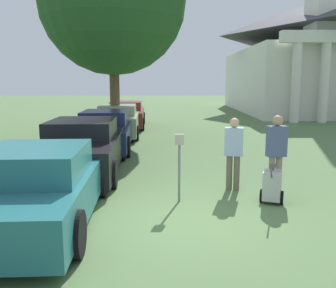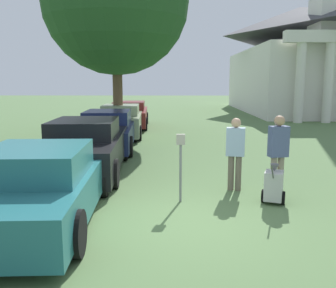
{
  "view_description": "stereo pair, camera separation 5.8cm",
  "coord_description": "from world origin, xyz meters",
  "px_view_note": "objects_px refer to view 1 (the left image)",
  "views": [
    {
      "loc": [
        -0.2,
        -6.5,
        2.53
      ],
      "look_at": [
        -0.24,
        1.98,
        1.1
      ],
      "focal_mm": 40.0,
      "sensor_mm": 36.0,
      "label": 1
    },
    {
      "loc": [
        -0.14,
        -6.5,
        2.53
      ],
      "look_at": [
        -0.24,
        1.98,
        1.1
      ],
      "focal_mm": 40.0,
      "sensor_mm": 36.0,
      "label": 2
    }
  ],
  "objects_px": {
    "parked_car_teal": "(40,187)",
    "parked_car_navy": "(108,131)",
    "parking_meter": "(181,155)",
    "church": "(297,53)",
    "equipment_cart": "(274,185)",
    "person_worker": "(235,150)",
    "parked_car_sage": "(120,121)",
    "parked_car_black": "(86,148)",
    "parked_car_maroon": "(128,115)",
    "person_supervisor": "(278,150)"
  },
  "relations": [
    {
      "from": "parked_car_black",
      "to": "person_worker",
      "type": "relative_size",
      "value": 3.07
    },
    {
      "from": "church",
      "to": "parked_car_black",
      "type": "bearing_deg",
      "value": -121.11
    },
    {
      "from": "parked_car_sage",
      "to": "parking_meter",
      "type": "distance_m",
      "value": 10.05
    },
    {
      "from": "parked_car_sage",
      "to": "person_supervisor",
      "type": "height_order",
      "value": "person_supervisor"
    },
    {
      "from": "parked_car_black",
      "to": "parked_car_sage",
      "type": "bearing_deg",
      "value": 87.16
    },
    {
      "from": "equipment_cart",
      "to": "person_worker",
      "type": "bearing_deg",
      "value": 144.16
    },
    {
      "from": "person_supervisor",
      "to": "equipment_cart",
      "type": "height_order",
      "value": "person_supervisor"
    },
    {
      "from": "person_worker",
      "to": "person_supervisor",
      "type": "distance_m",
      "value": 0.95
    },
    {
      "from": "parked_car_black",
      "to": "parked_car_sage",
      "type": "height_order",
      "value": "parked_car_black"
    },
    {
      "from": "parking_meter",
      "to": "parked_car_navy",
      "type": "bearing_deg",
      "value": 112.55
    },
    {
      "from": "parked_car_black",
      "to": "equipment_cart",
      "type": "bearing_deg",
      "value": -32.98
    },
    {
      "from": "parked_car_black",
      "to": "parked_car_maroon",
      "type": "distance_m",
      "value": 10.53
    },
    {
      "from": "parking_meter",
      "to": "equipment_cart",
      "type": "height_order",
      "value": "parking_meter"
    },
    {
      "from": "parking_meter",
      "to": "parked_car_teal",
      "type": "bearing_deg",
      "value": -154.84
    },
    {
      "from": "parking_meter",
      "to": "equipment_cart",
      "type": "xyz_separation_m",
      "value": [
        1.94,
        -0.1,
        -0.62
      ]
    },
    {
      "from": "person_worker",
      "to": "church",
      "type": "xyz_separation_m",
      "value": [
        8.85,
        22.67,
        3.79
      ]
    },
    {
      "from": "parked_car_teal",
      "to": "person_supervisor",
      "type": "xyz_separation_m",
      "value": [
        4.73,
        1.76,
        0.36
      ]
    },
    {
      "from": "parked_car_black",
      "to": "equipment_cart",
      "type": "height_order",
      "value": "parked_car_black"
    },
    {
      "from": "parked_car_black",
      "to": "person_worker",
      "type": "height_order",
      "value": "person_worker"
    },
    {
      "from": "parked_car_sage",
      "to": "person_supervisor",
      "type": "bearing_deg",
      "value": -65.49
    },
    {
      "from": "parked_car_sage",
      "to": "parking_meter",
      "type": "relative_size",
      "value": 3.46
    },
    {
      "from": "person_worker",
      "to": "parked_car_black",
      "type": "bearing_deg",
      "value": -11.04
    },
    {
      "from": "parked_car_sage",
      "to": "parked_car_maroon",
      "type": "distance_m",
      "value": 3.32
    },
    {
      "from": "person_supervisor",
      "to": "church",
      "type": "relative_size",
      "value": 0.09
    },
    {
      "from": "parked_car_black",
      "to": "person_worker",
      "type": "distance_m",
      "value": 4.18
    },
    {
      "from": "equipment_cart",
      "to": "church",
      "type": "bearing_deg",
      "value": 90.77
    },
    {
      "from": "parked_car_teal",
      "to": "person_supervisor",
      "type": "relative_size",
      "value": 2.66
    },
    {
      "from": "parked_car_teal",
      "to": "parked_car_navy",
      "type": "relative_size",
      "value": 0.95
    },
    {
      "from": "parked_car_sage",
      "to": "church",
      "type": "relative_size",
      "value": 0.25
    },
    {
      "from": "parked_car_navy",
      "to": "parked_car_maroon",
      "type": "height_order",
      "value": "parked_car_navy"
    },
    {
      "from": "parked_car_black",
      "to": "church",
      "type": "distance_m",
      "value": 24.89
    },
    {
      "from": "parked_car_maroon",
      "to": "person_worker",
      "type": "bearing_deg",
      "value": -75.36
    },
    {
      "from": "parking_meter",
      "to": "church",
      "type": "relative_size",
      "value": 0.07
    },
    {
      "from": "equipment_cart",
      "to": "church",
      "type": "relative_size",
      "value": 0.05
    },
    {
      "from": "parked_car_black",
      "to": "parked_car_navy",
      "type": "xyz_separation_m",
      "value": [
        0.0,
        3.64,
        -0.03
      ]
    },
    {
      "from": "parked_car_teal",
      "to": "parked_car_navy",
      "type": "distance_m",
      "value": 7.34
    },
    {
      "from": "parked_car_sage",
      "to": "person_worker",
      "type": "xyz_separation_m",
      "value": [
        3.83,
        -8.85,
        0.28
      ]
    },
    {
      "from": "parked_car_navy",
      "to": "person_supervisor",
      "type": "height_order",
      "value": "person_supervisor"
    },
    {
      "from": "parked_car_navy",
      "to": "parked_car_sage",
      "type": "bearing_deg",
      "value": 87.17
    },
    {
      "from": "parked_car_maroon",
      "to": "church",
      "type": "xyz_separation_m",
      "value": [
        12.69,
        10.49,
        4.08
      ]
    },
    {
      "from": "parked_car_maroon",
      "to": "parking_meter",
      "type": "height_order",
      "value": "parking_meter"
    },
    {
      "from": "parked_car_teal",
      "to": "parked_car_black",
      "type": "relative_size",
      "value": 0.91
    },
    {
      "from": "person_supervisor",
      "to": "church",
      "type": "bearing_deg",
      "value": -120.61
    },
    {
      "from": "parked_car_navy",
      "to": "parked_car_maroon",
      "type": "bearing_deg",
      "value": 87.16
    },
    {
      "from": "person_worker",
      "to": "parked_car_teal",
      "type": "bearing_deg",
      "value": 40.38
    },
    {
      "from": "parked_car_maroon",
      "to": "parked_car_sage",
      "type": "bearing_deg",
      "value": -92.84
    },
    {
      "from": "parked_car_navy",
      "to": "equipment_cart",
      "type": "relative_size",
      "value": 5.03
    },
    {
      "from": "parked_car_teal",
      "to": "person_supervisor",
      "type": "bearing_deg",
      "value": 17.5
    },
    {
      "from": "church",
      "to": "person_supervisor",
      "type": "bearing_deg",
      "value": -109.1
    },
    {
      "from": "parked_car_black",
      "to": "equipment_cart",
      "type": "relative_size",
      "value": 5.23
    }
  ]
}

